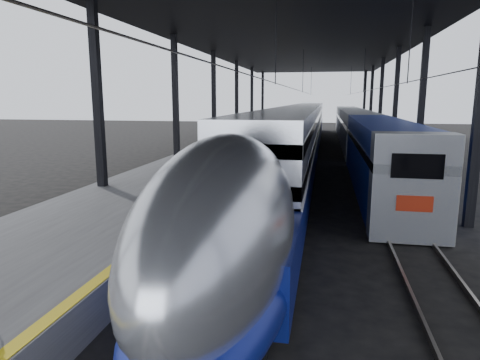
# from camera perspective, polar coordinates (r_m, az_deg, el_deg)

# --- Properties ---
(ground) EXTENTS (160.00, 160.00, 0.00)m
(ground) POSITION_cam_1_polar(r_m,az_deg,el_deg) (13.94, -6.38, -9.78)
(ground) COLOR black
(ground) RESTS_ON ground
(platform) EXTENTS (6.00, 80.00, 1.00)m
(platform) POSITION_cam_1_polar(r_m,az_deg,el_deg) (33.58, -1.79, 3.26)
(platform) COLOR #4C4C4F
(platform) RESTS_ON ground
(yellow_strip) EXTENTS (0.30, 80.00, 0.01)m
(yellow_strip) POSITION_cam_1_polar(r_m,az_deg,el_deg) (33.00, 2.95, 4.00)
(yellow_strip) COLOR yellow
(yellow_strip) RESTS_ON platform
(rails) EXTENTS (6.52, 80.00, 0.16)m
(rails) POSITION_cam_1_polar(r_m,az_deg,el_deg) (32.78, 11.97, 2.10)
(rails) COLOR slate
(rails) RESTS_ON ground
(canopy) EXTENTS (18.00, 75.00, 9.47)m
(canopy) POSITION_cam_1_polar(r_m,az_deg,el_deg) (32.77, 7.84, 18.09)
(canopy) COLOR black
(canopy) RESTS_ON ground
(tgv_train) EXTENTS (3.01, 65.20, 4.31)m
(tgv_train) POSITION_cam_1_polar(r_m,az_deg,el_deg) (36.12, 8.06, 6.10)
(tgv_train) COLOR #B9BBC1
(tgv_train) RESTS_ON ground
(second_train) EXTENTS (2.74, 56.05, 3.77)m
(second_train) POSITION_cam_1_polar(r_m,az_deg,el_deg) (42.04, 15.39, 6.32)
(second_train) COLOR navy
(second_train) RESTS_ON ground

